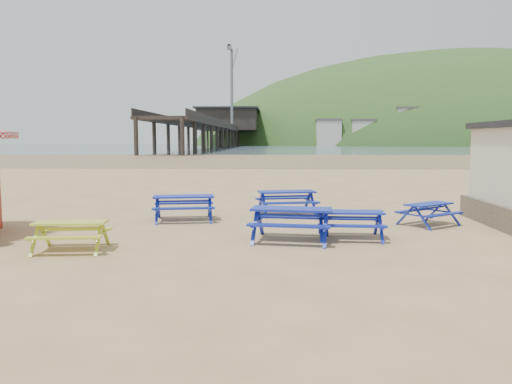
{
  "coord_description": "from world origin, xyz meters",
  "views": [
    {
      "loc": [
        0.39,
        -13.67,
        2.61
      ],
      "look_at": [
        -0.19,
        1.5,
        1.0
      ],
      "focal_mm": 35.0,
      "sensor_mm": 36.0,
      "label": 1
    }
  ],
  "objects": [
    {
      "name": "ground",
      "position": [
        0.0,
        0.0,
        0.0
      ],
      "size": [
        400.0,
        400.0,
        0.0
      ],
      "primitive_type": "plane",
      "color": "tan",
      "rests_on": "ground"
    },
    {
      "name": "wet_sand",
      "position": [
        0.0,
        55.0,
        0.0
      ],
      "size": [
        400.0,
        400.0,
        0.0
      ],
      "primitive_type": "plane",
      "color": "olive",
      "rests_on": "ground"
    },
    {
      "name": "sea",
      "position": [
        0.0,
        170.0,
        0.01
      ],
      "size": [
        400.0,
        400.0,
        0.0
      ],
      "primitive_type": "plane",
      "color": "#445662",
      "rests_on": "ground"
    },
    {
      "name": "picnic_table_blue_a",
      "position": [
        -2.54,
        2.12,
        0.41
      ],
      "size": [
        2.16,
        1.85,
        0.81
      ],
      "rotation": [
        0.0,
        0.0,
        0.17
      ],
      "color": "#1841A1",
      "rests_on": "ground"
    },
    {
      "name": "picnic_table_blue_b",
      "position": [
        0.79,
        3.54,
        0.41
      ],
      "size": [
        2.24,
        1.94,
        0.82
      ],
      "rotation": [
        0.0,
        0.0,
        0.2
      ],
      "color": "#1841A1",
      "rests_on": "ground"
    },
    {
      "name": "picnic_table_blue_c",
      "position": [
        5.06,
        1.51,
        0.34
      ],
      "size": [
        2.06,
        1.99,
        0.67
      ],
      "rotation": [
        0.0,
        0.0,
        0.63
      ],
      "color": "#1841A1",
      "rests_on": "ground"
    },
    {
      "name": "picnic_table_blue_d",
      "position": [
        2.36,
        -0.63,
        0.37
      ],
      "size": [
        1.81,
        1.49,
        0.73
      ],
      "rotation": [
        0.0,
        0.0,
        -0.05
      ],
      "color": "#1841A1",
      "rests_on": "ground"
    },
    {
      "name": "picnic_table_blue_e",
      "position": [
        0.81,
        -0.98,
        0.43
      ],
      "size": [
        2.25,
        1.91,
        0.86
      ],
      "rotation": [
        0.0,
        0.0,
        -0.14
      ],
      "color": "#1841A1",
      "rests_on": "ground"
    },
    {
      "name": "picnic_table_yellow",
      "position": [
        -4.4,
        -2.32,
        0.35
      ],
      "size": [
        1.78,
        1.5,
        0.69
      ],
      "rotation": [
        0.0,
        0.0,
        0.11
      ],
      "color": "#ACCF2C",
      "rests_on": "ground"
    },
    {
      "name": "pier",
      "position": [
        -17.99,
        178.23,
        5.46
      ],
      "size": [
        24.0,
        220.0,
        39.29
      ],
      "color": "black",
      "rests_on": "ground"
    },
    {
      "name": "headland_town",
      "position": [
        90.0,
        229.68,
        -9.91
      ],
      "size": [
        264.0,
        144.0,
        108.0
      ],
      "color": "#2D4C1E",
      "rests_on": "ground"
    }
  ]
}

